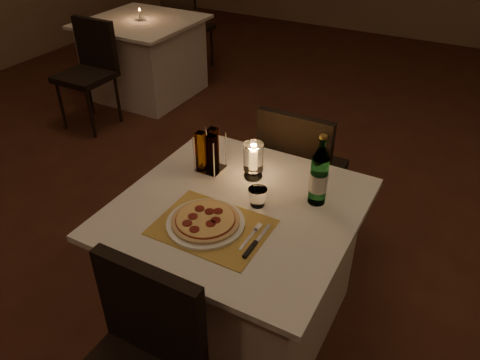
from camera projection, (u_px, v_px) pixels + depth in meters
The scene contains 17 objects.
floor at pixel (246, 285), 2.63m from camera, with size 8.00×10.00×0.02m, color #4C2418.
main_table at pixel (238, 267), 2.22m from camera, with size 1.00×1.00×0.74m.
chair_near at pixel (138, 360), 1.60m from camera, with size 0.42×0.42×0.90m.
chair_far at pixel (299, 165), 2.64m from camera, with size 0.42×0.42×0.90m.
placemat at pixel (212, 227), 1.89m from camera, with size 0.45×0.34×0.00m, color gold.
plate at pixel (206, 223), 1.90m from camera, with size 0.32×0.32×0.01m, color white.
pizza at pixel (205, 220), 1.89m from camera, with size 0.28×0.28×0.02m.
fork at pixel (252, 234), 1.85m from camera, with size 0.02×0.18×0.00m.
knife at pixel (253, 246), 1.79m from camera, with size 0.02×0.22×0.01m.
tumbler at pixel (258, 197), 1.99m from camera, with size 0.08×0.08×0.08m, color white, non-canonical shape.
water_bottle at pixel (319, 176), 1.96m from camera, with size 0.08×0.08×0.33m.
hurricane_candle at pixel (253, 158), 2.14m from camera, with size 0.09×0.09×0.18m.
cruet_caddy at pixel (209, 153), 2.19m from camera, with size 0.12×0.12×0.21m.
neighbor_table_left at pixel (145, 58), 4.60m from camera, with size 1.00×1.00×0.74m.
neighbor_chair_la at pixel (90, 63), 3.98m from camera, with size 0.42×0.42×0.90m.
neighbor_chair_lb at pixel (185, 22), 5.02m from camera, with size 0.42×0.42×0.90m.
neighbor_candle_left at pixel (140, 15), 4.37m from camera, with size 0.03×0.03×0.11m.
Camera 1 is at (0.86, -1.64, 1.96)m, focal length 35.00 mm.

